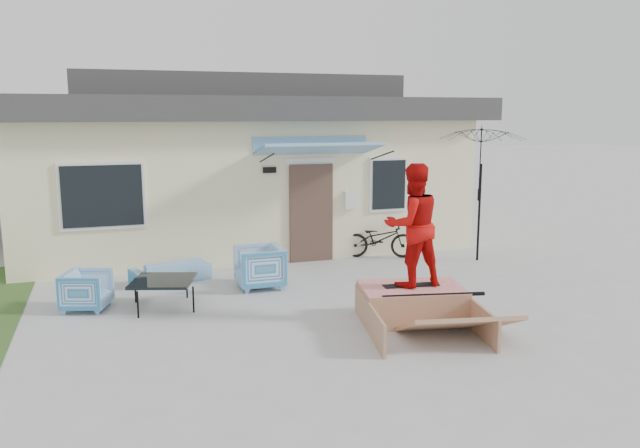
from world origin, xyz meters
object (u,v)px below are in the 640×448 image
object	(u,v)px
bicycle	(379,235)
skateboard	(411,284)
coffee_table	(164,293)
loveseat	(170,267)
skater	(413,223)
armchair_right	(259,265)
skate_ramp	(411,303)
armchair_left	(87,288)
patio_umbrella	(481,180)

from	to	relation	value
bicycle	skateboard	bearing A→B (deg)	-176.31
coffee_table	skateboard	xyz separation A→B (m)	(3.60, -1.81, 0.31)
loveseat	skater	world-z (taller)	skater
armchair_right	coffee_table	distance (m)	1.91
skate_ramp	skateboard	distance (m)	0.29
armchair_left	armchair_right	bearing A→B (deg)	-63.84
armchair_right	coffee_table	world-z (taller)	armchair_right
patio_umbrella	skate_ramp	world-z (taller)	patio_umbrella
armchair_right	skate_ramp	size ratio (longest dim) A/B	0.41
skate_ramp	skateboard	bearing A→B (deg)	90.00
armchair_left	armchair_right	xyz separation A→B (m)	(2.97, 0.40, 0.07)
skateboard	skater	world-z (taller)	skater
patio_umbrella	skater	distance (m)	4.43
patio_umbrella	skate_ramp	distance (m)	4.71
armchair_left	bicycle	bearing A→B (deg)	-53.64
coffee_table	bicycle	distance (m)	5.35
armchair_right	skate_ramp	xyz separation A→B (m)	(1.81, -2.53, -0.17)
patio_umbrella	skater	size ratio (longest dim) A/B	1.17
coffee_table	armchair_left	bearing A→B (deg)	166.77
bicycle	skater	size ratio (longest dim) A/B	0.84
skateboard	skate_ramp	bearing A→B (deg)	-94.19
armchair_right	loveseat	bearing A→B (deg)	-121.68
armchair_left	armchair_right	size ratio (longest dim) A/B	0.84
loveseat	skate_ramp	bearing A→B (deg)	117.88
bicycle	patio_umbrella	world-z (taller)	patio_umbrella
loveseat	skateboard	distance (m)	4.80
skater	skateboard	bearing A→B (deg)	180.00
skateboard	armchair_right	bearing A→B (deg)	133.51
armchair_right	bicycle	size ratio (longest dim) A/B	0.54
coffee_table	skateboard	bearing A→B (deg)	-26.64
coffee_table	skater	distance (m)	4.23
skate_ramp	bicycle	bearing A→B (deg)	84.14
patio_umbrella	coffee_table	bearing A→B (deg)	-169.27
skate_ramp	skater	distance (m)	1.26
skate_ramp	loveseat	bearing A→B (deg)	144.99
armchair_left	patio_umbrella	distance (m)	8.15
armchair_right	skateboard	bearing A→B (deg)	37.03
armchair_right	patio_umbrella	xyz separation A→B (m)	(5.00, 0.61, 1.32)
loveseat	armchair_right	size ratio (longest dim) A/B	1.72
patio_umbrella	armchair_right	bearing A→B (deg)	-173.07
loveseat	coffee_table	distance (m)	1.66
armchair_left	skateboard	xyz separation A→B (m)	(4.79, -2.09, 0.19)
armchair_left	skate_ramp	bearing A→B (deg)	-95.54
armchair_left	loveseat	bearing A→B (deg)	-28.55
patio_umbrella	skater	bearing A→B (deg)	-135.76
armchair_left	skate_ramp	world-z (taller)	armchair_left
coffee_table	skater	xyz separation A→B (m)	(3.60, -1.81, 1.28)
skate_ramp	skateboard	xyz separation A→B (m)	(0.01, 0.05, 0.29)
loveseat	armchair_left	xyz separation A→B (m)	(-1.46, -1.36, 0.07)
loveseat	skater	size ratio (longest dim) A/B	0.78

